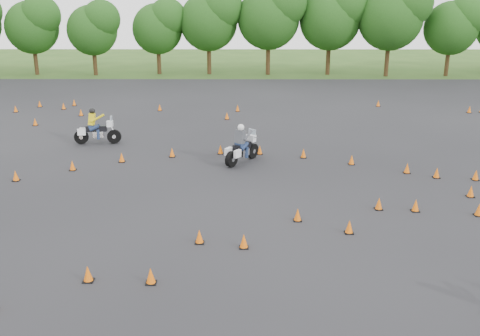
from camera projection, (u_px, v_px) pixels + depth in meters
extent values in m
plane|color=#2D5119|center=(239.00, 238.00, 17.86)|extent=(140.00, 140.00, 0.00)
plane|color=black|center=(240.00, 180.00, 23.58)|extent=(62.00, 62.00, 0.00)
cone|color=orange|center=(227.00, 116.00, 35.38)|extent=(0.26, 0.26, 0.45)
cone|color=orange|center=(471.00, 192.00, 21.52)|extent=(0.26, 0.26, 0.45)
cone|color=orange|center=(303.00, 153.00, 26.82)|extent=(0.26, 0.26, 0.45)
cone|color=orange|center=(88.00, 274.00, 15.08)|extent=(0.26, 0.26, 0.45)
cone|color=orange|center=(378.00, 103.00, 39.61)|extent=(0.26, 0.26, 0.45)
cone|color=orange|center=(16.00, 176.00, 23.41)|extent=(0.26, 0.26, 0.45)
cone|color=orange|center=(40.00, 104.00, 39.43)|extent=(0.26, 0.26, 0.45)
cone|color=orange|center=(437.00, 173.00, 23.81)|extent=(0.26, 0.26, 0.45)
cone|color=orange|center=(407.00, 168.00, 24.46)|extent=(0.26, 0.26, 0.45)
cone|color=orange|center=(469.00, 110.00, 37.37)|extent=(0.26, 0.26, 0.45)
cone|color=orange|center=(416.00, 206.00, 20.06)|extent=(0.26, 0.26, 0.45)
cone|color=orange|center=(479.00, 210.00, 19.65)|extent=(0.26, 0.26, 0.45)
cone|color=orange|center=(238.00, 108.00, 37.87)|extent=(0.26, 0.26, 0.45)
cone|color=orange|center=(476.00, 175.00, 23.51)|extent=(0.26, 0.26, 0.45)
cone|color=orange|center=(220.00, 149.00, 27.52)|extent=(0.26, 0.26, 0.45)
cone|color=orange|center=(379.00, 204.00, 20.23)|extent=(0.26, 0.26, 0.45)
cone|color=orange|center=(151.00, 276.00, 14.96)|extent=(0.26, 0.26, 0.45)
cone|color=orange|center=(199.00, 237.00, 17.44)|extent=(0.26, 0.26, 0.45)
cone|color=orange|center=(172.00, 153.00, 26.96)|extent=(0.26, 0.26, 0.45)
cone|color=orange|center=(35.00, 122.00, 33.65)|extent=(0.26, 0.26, 0.45)
cone|color=orange|center=(160.00, 108.00, 38.09)|extent=(0.26, 0.26, 0.45)
cone|color=orange|center=(122.00, 158.00, 26.12)|extent=(0.26, 0.26, 0.45)
cone|color=orange|center=(16.00, 109.00, 37.61)|extent=(0.26, 0.26, 0.45)
cone|color=orange|center=(64.00, 106.00, 38.59)|extent=(0.26, 0.26, 0.45)
cone|color=orange|center=(72.00, 166.00, 24.86)|extent=(0.26, 0.26, 0.45)
cone|color=orange|center=(81.00, 112.00, 36.45)|extent=(0.26, 0.26, 0.45)
cone|color=orange|center=(244.00, 241.00, 17.11)|extent=(0.26, 0.26, 0.45)
cone|color=orange|center=(260.00, 150.00, 27.43)|extent=(0.26, 0.26, 0.45)
cone|color=orange|center=(349.00, 227.00, 18.18)|extent=(0.26, 0.26, 0.45)
cone|color=orange|center=(352.00, 160.00, 25.74)|extent=(0.26, 0.26, 0.45)
cone|color=orange|center=(298.00, 215.00, 19.20)|extent=(0.26, 0.26, 0.45)
cone|color=orange|center=(74.00, 103.00, 39.89)|extent=(0.26, 0.26, 0.45)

